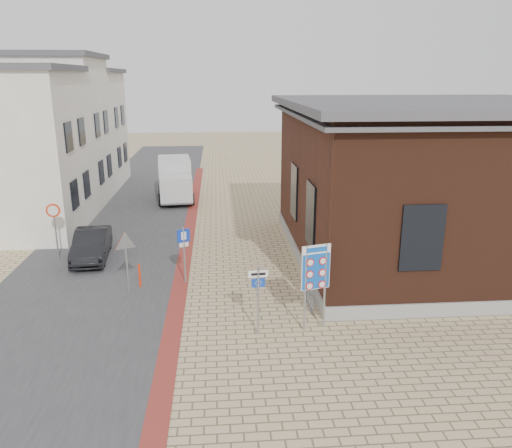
{
  "coord_description": "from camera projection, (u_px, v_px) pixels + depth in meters",
  "views": [
    {
      "loc": [
        -0.46,
        -13.66,
        7.72
      ],
      "look_at": [
        1.0,
        4.98,
        2.2
      ],
      "focal_mm": 35.0,
      "sensor_mm": 36.0,
      "label": 1
    }
  ],
  "objects": [
    {
      "name": "townhouse_near",
      "position": [
        5.0,
        152.0,
        24.76
      ],
      "size": [
        7.4,
        6.4,
        8.3
      ],
      "color": "silver",
      "rests_on": "ground"
    },
    {
      "name": "sedan",
      "position": [
        92.0,
        245.0,
        21.92
      ],
      "size": [
        1.72,
        4.03,
        1.29
      ],
      "primitive_type": "imported",
      "rotation": [
        0.0,
        0.0,
        0.09
      ],
      "color": "black",
      "rests_on": "ground"
    },
    {
      "name": "ground",
      "position": [
        236.0,
        339.0,
        15.29
      ],
      "size": [
        120.0,
        120.0,
        0.0
      ],
      "primitive_type": "plane",
      "color": "tan",
      "rests_on": "ground"
    },
    {
      "name": "brick_building",
      "position": [
        435.0,
        179.0,
        21.66
      ],
      "size": [
        13.0,
        13.0,
        6.8
      ],
      "color": "gray",
      "rests_on": "ground"
    },
    {
      "name": "box_truck",
      "position": [
        175.0,
        179.0,
        32.31
      ],
      "size": [
        2.55,
        5.22,
        2.64
      ],
      "rotation": [
        0.0,
        0.0,
        0.11
      ],
      "color": "slate",
      "rests_on": "ground"
    },
    {
      "name": "essen_sign",
      "position": [
        258.0,
        290.0,
        15.21
      ],
      "size": [
        0.61,
        0.1,
        2.26
      ],
      "rotation": [
        0.0,
        0.0,
        0.09
      ],
      "color": "gray",
      "rests_on": "ground"
    },
    {
      "name": "bollard",
      "position": [
        140.0,
        276.0,
        18.96
      ],
      "size": [
        0.11,
        0.11,
        0.93
      ],
      "primitive_type": "cylinder",
      "rotation": [
        0.0,
        0.0,
        0.35
      ],
      "color": "#F2310C",
      "rests_on": "ground"
    },
    {
      "name": "curb_strip",
      "position": [
        188.0,
        239.0,
        24.69
      ],
      "size": [
        0.6,
        40.0,
        0.02
      ],
      "primitive_type": "cube",
      "color": "maroon",
      "rests_on": "ground"
    },
    {
      "name": "speed_sign",
      "position": [
        55.0,
        222.0,
        21.5
      ],
      "size": [
        0.59,
        0.12,
        2.54
      ],
      "rotation": [
        0.0,
        0.0,
        0.15
      ],
      "color": "gray",
      "rests_on": "ground"
    },
    {
      "name": "road_strip",
      "position": [
        132.0,
        214.0,
        29.21
      ],
      "size": [
        7.0,
        60.0,
        0.02
      ],
      "primitive_type": "cube",
      "color": "#38383A",
      "rests_on": "ground"
    },
    {
      "name": "border_sign",
      "position": [
        316.0,
        269.0,
        15.38
      ],
      "size": [
        0.94,
        0.3,
        2.82
      ],
      "rotation": [
        0.0,
        0.0,
        0.27
      ],
      "color": "gray",
      "rests_on": "ground"
    },
    {
      "name": "townhouse_far",
      "position": [
        71.0,
        128.0,
        36.23
      ],
      "size": [
        7.4,
        6.4,
        8.3
      ],
      "color": "silver",
      "rests_on": "ground"
    },
    {
      "name": "townhouse_mid",
      "position": [
        43.0,
        131.0,
        30.38
      ],
      "size": [
        7.4,
        6.4,
        9.1
      ],
      "color": "silver",
      "rests_on": "ground"
    },
    {
      "name": "parking_sign",
      "position": [
        184.0,
        246.0,
        19.02
      ],
      "size": [
        0.47,
        0.24,
        2.26
      ],
      "rotation": [
        0.0,
        0.0,
        0.42
      ],
      "color": "gray",
      "rests_on": "ground"
    },
    {
      "name": "yield_sign",
      "position": [
        126.0,
        248.0,
        17.83
      ],
      "size": [
        0.82,
        0.38,
        2.42
      ],
      "rotation": [
        0.0,
        0.0,
        0.39
      ],
      "color": "gray",
      "rests_on": "ground"
    },
    {
      "name": "bike_rack",
      "position": [
        309.0,
        298.0,
        17.51
      ],
      "size": [
        0.08,
        1.8,
        0.6
      ],
      "color": "slate",
      "rests_on": "ground"
    }
  ]
}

